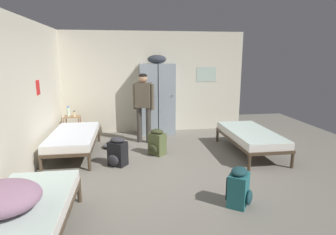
# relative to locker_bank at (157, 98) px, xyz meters

# --- Properties ---
(ground_plane) EXTENTS (9.51, 9.51, 0.00)m
(ground_plane) POSITION_rel_locker_bank_xyz_m (-0.06, -2.69, -0.97)
(ground_plane) COLOR slate
(room_backdrop) EXTENTS (4.92, 6.00, 2.68)m
(room_backdrop) POSITION_rel_locker_bank_xyz_m (-1.39, -1.33, 0.37)
(room_backdrop) COLOR beige
(room_backdrop) RESTS_ON ground_plane
(locker_bank) EXTENTS (0.90, 0.55, 2.07)m
(locker_bank) POSITION_rel_locker_bank_xyz_m (0.00, 0.00, 0.00)
(locker_bank) COLOR #8C99A3
(locker_bank) RESTS_ON ground_plane
(shelf_unit) EXTENTS (0.38, 0.30, 0.57)m
(shelf_unit) POSITION_rel_locker_bank_xyz_m (-2.16, -0.17, -0.62)
(shelf_unit) COLOR #99704C
(shelf_unit) RESTS_ON ground_plane
(bed_right) EXTENTS (0.90, 1.90, 0.49)m
(bed_right) POSITION_rel_locker_bank_xyz_m (1.79, -1.85, -0.59)
(bed_right) COLOR #473828
(bed_right) RESTS_ON ground_plane
(bed_left_front) EXTENTS (0.90, 1.90, 0.49)m
(bed_left_front) POSITION_rel_locker_bank_xyz_m (-1.91, -4.42, -0.59)
(bed_left_front) COLOR #473828
(bed_left_front) RESTS_ON ground_plane
(bed_left_rear) EXTENTS (0.90, 1.90, 0.49)m
(bed_left_rear) POSITION_rel_locker_bank_xyz_m (-1.91, -1.44, -0.59)
(bed_left_rear) COLOR #473828
(bed_left_rear) RESTS_ON ground_plane
(bedding_heap) EXTENTS (0.75, 0.68, 0.30)m
(bedding_heap) POSITION_rel_locker_bank_xyz_m (-2.05, -4.52, -0.33)
(bedding_heap) COLOR gray
(bedding_heap) RESTS_ON bed_left_front
(person_traveler) EXTENTS (0.49, 0.33, 1.65)m
(person_traveler) POSITION_rel_locker_bank_xyz_m (-0.40, -0.75, 0.02)
(person_traveler) COLOR #3D3833
(person_traveler) RESTS_ON ground_plane
(water_bottle) EXTENTS (0.07, 0.07, 0.26)m
(water_bottle) POSITION_rel_locker_bank_xyz_m (-2.24, -0.15, -0.28)
(water_bottle) COLOR silver
(water_bottle) RESTS_ON shelf_unit
(lotion_bottle) EXTENTS (0.06, 0.06, 0.15)m
(lotion_bottle) POSITION_rel_locker_bank_xyz_m (-2.09, -0.21, -0.33)
(lotion_bottle) COLOR beige
(lotion_bottle) RESTS_ON shelf_unit
(backpack_teal) EXTENTS (0.41, 0.41, 0.55)m
(backpack_teal) POSITION_rel_locker_bank_xyz_m (0.71, -3.91, -0.71)
(backpack_teal) COLOR #23666B
(backpack_teal) RESTS_ON ground_plane
(backpack_olive) EXTENTS (0.42, 0.42, 0.55)m
(backpack_olive) POSITION_rel_locker_bank_xyz_m (-0.19, -1.68, -0.71)
(backpack_olive) COLOR #566038
(backpack_olive) RESTS_ON ground_plane
(backpack_black) EXTENTS (0.41, 0.41, 0.55)m
(backpack_black) POSITION_rel_locker_bank_xyz_m (-0.99, -2.17, -0.71)
(backpack_black) COLOR black
(backpack_black) RESTS_ON ground_plane
(clothes_pile_grey) EXTENTS (0.58, 0.45, 0.12)m
(clothes_pile_grey) POSITION_rel_locker_bank_xyz_m (-1.06, -1.08, -0.91)
(clothes_pile_grey) COLOR slate
(clothes_pile_grey) RESTS_ON ground_plane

